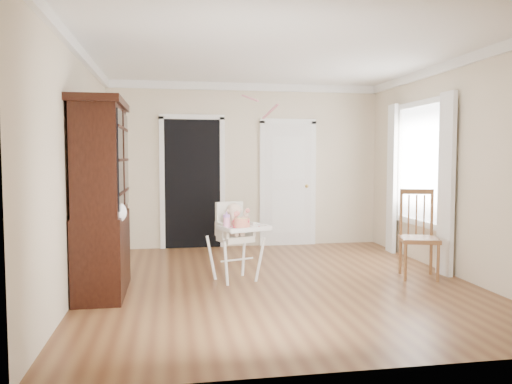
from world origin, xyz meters
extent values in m
plane|color=brown|center=(0.00, 0.00, 0.00)|extent=(5.00, 5.00, 0.00)
plane|color=white|center=(0.00, 0.00, 2.70)|extent=(5.00, 5.00, 0.00)
plane|color=beige|center=(0.00, 2.50, 1.35)|extent=(4.50, 0.00, 4.50)
plane|color=beige|center=(-2.25, 0.00, 1.35)|extent=(0.00, 5.00, 5.00)
plane|color=beige|center=(2.25, 0.00, 1.35)|extent=(0.00, 5.00, 5.00)
cube|color=black|center=(-0.90, 2.48, 1.05)|extent=(0.90, 0.03, 2.10)
cube|color=white|center=(-1.39, 2.48, 1.05)|extent=(0.08, 0.05, 2.18)
cube|color=white|center=(-0.41, 2.48, 1.05)|extent=(0.08, 0.05, 2.18)
cube|color=white|center=(-0.90, 2.48, 2.14)|extent=(1.06, 0.05, 0.08)
cube|color=white|center=(0.70, 2.48, 1.02)|extent=(0.80, 0.05, 2.05)
cube|color=white|center=(0.26, 2.48, 1.02)|extent=(0.08, 0.05, 2.13)
cube|color=white|center=(1.14, 2.48, 1.02)|extent=(0.08, 0.05, 2.13)
sphere|color=gold|center=(1.02, 2.44, 1.00)|extent=(0.06, 0.06, 0.06)
cube|color=white|center=(2.23, 0.80, 1.40)|extent=(0.02, 1.20, 1.60)
cube|color=white|center=(2.21, 0.80, 2.24)|extent=(0.06, 1.36, 0.08)
cube|color=white|center=(2.15, 0.02, 1.15)|extent=(0.08, 0.28, 2.30)
cube|color=white|center=(2.15, 1.58, 1.15)|extent=(0.08, 0.28, 2.30)
cylinder|color=white|center=(-0.63, -0.09, 0.26)|extent=(0.09, 0.14, 0.56)
cylinder|color=white|center=(-0.21, 0.07, 0.26)|extent=(0.14, 0.09, 0.56)
cylinder|color=white|center=(-0.77, 0.30, 0.26)|extent=(0.14, 0.09, 0.56)
cylinder|color=white|center=(-0.35, 0.45, 0.26)|extent=(0.09, 0.14, 0.56)
cylinder|color=white|center=(-0.48, 0.14, 0.26)|extent=(0.41, 0.17, 0.02)
cube|color=silver|center=(-0.49, 0.18, 0.51)|extent=(0.45, 0.44, 0.07)
cube|color=silver|center=(-0.66, 0.12, 0.63)|extent=(0.14, 0.31, 0.17)
cube|color=silver|center=(-0.33, 0.24, 0.63)|extent=(0.14, 0.31, 0.17)
cube|color=silver|center=(-0.55, 0.33, 0.74)|extent=(0.35, 0.17, 0.41)
cube|color=white|center=(-0.42, -0.03, 0.66)|extent=(0.62, 0.53, 0.03)
cube|color=white|center=(-0.35, -0.20, 0.68)|extent=(0.50, 0.20, 0.04)
ellipsoid|color=beige|center=(-0.50, 0.21, 0.65)|extent=(0.24, 0.22, 0.25)
sphere|color=beige|center=(-0.50, 0.21, 0.85)|extent=(0.22, 0.22, 0.17)
sphere|color=red|center=(-0.48, 0.16, 0.70)|extent=(0.13, 0.13, 0.13)
sphere|color=red|center=(-0.50, 0.13, 0.81)|extent=(0.06, 0.06, 0.06)
sphere|color=red|center=(-0.34, 0.19, 0.84)|extent=(0.06, 0.06, 0.06)
cylinder|color=silver|center=(-0.44, -0.04, 0.68)|extent=(0.24, 0.24, 0.01)
cylinder|color=red|center=(-0.44, -0.04, 0.73)|extent=(0.18, 0.18, 0.10)
cylinder|color=#F2E08C|center=(-0.42, -0.05, 0.77)|extent=(0.08, 0.08, 0.02)
cylinder|color=pink|center=(-0.62, 0.00, 0.73)|extent=(0.08, 0.08, 0.12)
cylinder|color=#AF71C7|center=(-0.62, 0.00, 0.81)|extent=(0.08, 0.08, 0.03)
cone|color=#AF71C7|center=(-0.62, 0.00, 0.85)|extent=(0.03, 0.03, 0.04)
cube|color=black|center=(-1.99, -0.13, 0.44)|extent=(0.49, 1.17, 0.88)
cube|color=black|center=(-1.99, -0.13, 1.46)|extent=(0.45, 1.17, 1.17)
cube|color=black|center=(-1.76, -0.42, 1.46)|extent=(0.02, 0.51, 1.02)
cube|color=black|center=(-1.76, 0.16, 1.46)|extent=(0.02, 0.51, 1.02)
cube|color=black|center=(-1.99, -0.13, 2.06)|extent=(0.53, 1.24, 0.08)
ellipsoid|color=white|center=(-1.80, -0.47, 0.92)|extent=(0.19, 0.16, 0.21)
cube|color=brown|center=(1.76, -0.05, 0.47)|extent=(0.55, 0.55, 0.05)
cylinder|color=brown|center=(1.52, -0.18, 0.24)|extent=(0.04, 0.04, 0.47)
cylinder|color=brown|center=(1.89, -0.29, 0.24)|extent=(0.04, 0.04, 0.47)
cylinder|color=brown|center=(1.63, 0.18, 0.24)|extent=(0.04, 0.04, 0.47)
cylinder|color=brown|center=(2.00, 0.07, 0.24)|extent=(0.04, 0.04, 0.47)
cylinder|color=brown|center=(1.64, 0.19, 0.78)|extent=(0.04, 0.04, 0.61)
cylinder|color=brown|center=(2.00, 0.08, 0.78)|extent=(0.04, 0.04, 0.61)
cube|color=brown|center=(1.82, 0.14, 1.05)|extent=(0.40, 0.16, 0.06)
camera|label=1|loc=(-1.25, -5.71, 1.49)|focal=35.00mm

